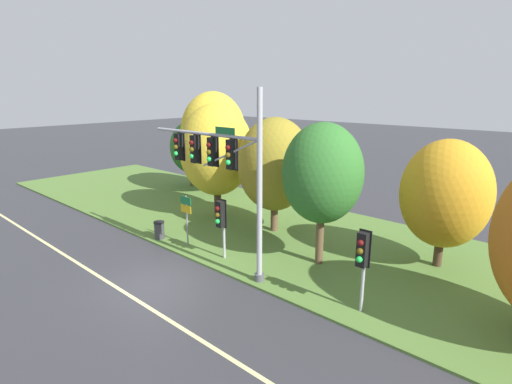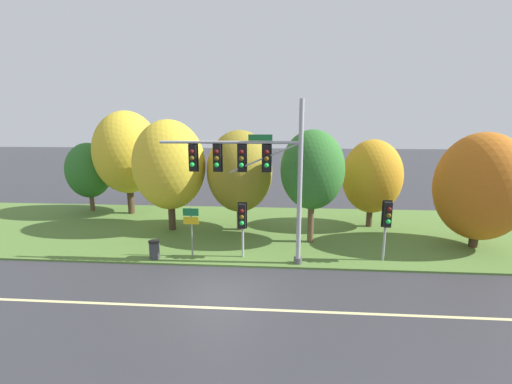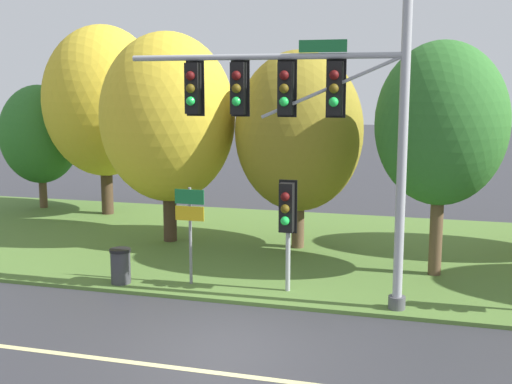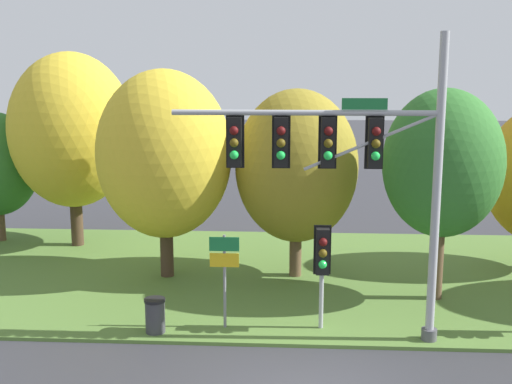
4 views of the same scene
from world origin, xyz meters
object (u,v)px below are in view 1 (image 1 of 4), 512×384
(tree_tall_centre, at_px, (322,174))
(tree_right_far, at_px, (445,194))
(traffic_signal_mast, at_px, (221,164))
(trash_bin, at_px, (159,230))
(pedestrian_signal_further_along, at_px, (221,217))
(tree_mid_verge, at_px, (275,165))
(tree_nearest_road, at_px, (191,147))
(tree_left_of_mast, at_px, (213,133))
(route_sign_post, at_px, (186,212))
(pedestrian_signal_near_kerb, at_px, (362,254))
(tree_behind_signpost, at_px, (216,150))

(tree_tall_centre, height_order, tree_right_far, tree_tall_centre)
(traffic_signal_mast, relative_size, trash_bin, 8.35)
(pedestrian_signal_further_along, height_order, tree_right_far, tree_right_far)
(tree_tall_centre, xyz_separation_m, trash_bin, (-8.00, -3.06, -3.68))
(tree_mid_verge, bearing_deg, traffic_signal_mast, -75.89)
(tree_nearest_road, height_order, tree_left_of_mast, tree_left_of_mast)
(traffic_signal_mast, height_order, tree_tall_centre, traffic_signal_mast)
(tree_left_of_mast, bearing_deg, pedestrian_signal_further_along, -40.77)
(tree_mid_verge, relative_size, tree_right_far, 1.11)
(traffic_signal_mast, distance_m, trash_bin, 6.52)
(route_sign_post, bearing_deg, tree_tall_centre, 22.99)
(pedestrian_signal_near_kerb, xyz_separation_m, tree_left_of_mast, (-16.33, 8.00, 2.34))
(tree_mid_verge, height_order, tree_right_far, tree_mid_verge)
(pedestrian_signal_near_kerb, height_order, tree_tall_centre, tree_tall_centre)
(pedestrian_signal_near_kerb, relative_size, tree_right_far, 0.54)
(tree_left_of_mast, height_order, tree_mid_verge, tree_left_of_mast)
(tree_behind_signpost, bearing_deg, tree_nearest_road, 151.45)
(tree_mid_verge, bearing_deg, tree_tall_centre, -24.86)
(pedestrian_signal_further_along, relative_size, tree_left_of_mast, 0.38)
(tree_mid_verge, bearing_deg, tree_behind_signpost, -176.29)
(tree_nearest_road, bearing_deg, tree_left_of_mast, -8.45)
(traffic_signal_mast, distance_m, pedestrian_signal_further_along, 2.71)
(pedestrian_signal_near_kerb, relative_size, trash_bin, 3.30)
(traffic_signal_mast, xyz_separation_m, route_sign_post, (-3.20, 0.52, -2.92))
(trash_bin, bearing_deg, tree_mid_verge, 53.58)
(pedestrian_signal_near_kerb, xyz_separation_m, pedestrian_signal_further_along, (-6.99, -0.06, -0.18))
(traffic_signal_mast, bearing_deg, pedestrian_signal_further_along, 142.34)
(trash_bin, bearing_deg, tree_left_of_mast, 120.37)
(trash_bin, bearing_deg, pedestrian_signal_further_along, 4.95)
(tree_behind_signpost, bearing_deg, pedestrian_signal_near_kerb, -19.80)
(traffic_signal_mast, bearing_deg, route_sign_post, 170.76)
(traffic_signal_mast, relative_size, tree_behind_signpost, 1.12)
(pedestrian_signal_further_along, height_order, route_sign_post, pedestrian_signal_further_along)
(pedestrian_signal_further_along, bearing_deg, tree_left_of_mast, 139.23)
(tree_nearest_road, xyz_separation_m, tree_tall_centre, (16.28, -5.87, 1.00))
(pedestrian_signal_further_along, distance_m, trash_bin, 4.69)
(pedestrian_signal_further_along, xyz_separation_m, tree_left_of_mast, (-9.34, 8.05, 2.52))
(pedestrian_signal_near_kerb, distance_m, trash_bin, 11.53)
(tree_right_far, bearing_deg, tree_left_of_mast, 173.09)
(route_sign_post, relative_size, trash_bin, 2.77)
(pedestrian_signal_near_kerb, distance_m, tree_tall_centre, 4.70)
(tree_right_far, bearing_deg, tree_nearest_road, 172.84)
(tree_left_of_mast, xyz_separation_m, trash_bin, (4.94, -8.44, -4.09))
(pedestrian_signal_near_kerb, bearing_deg, route_sign_post, -179.95)
(trash_bin, bearing_deg, traffic_signal_mast, -1.02)
(tree_behind_signpost, distance_m, tree_tall_centre, 8.78)
(tree_tall_centre, bearing_deg, trash_bin, -159.08)
(tree_nearest_road, distance_m, tree_tall_centre, 17.33)
(pedestrian_signal_near_kerb, xyz_separation_m, tree_behind_signpost, (-12.00, 4.32, 1.91))
(tree_right_far, distance_m, trash_bin, 13.97)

